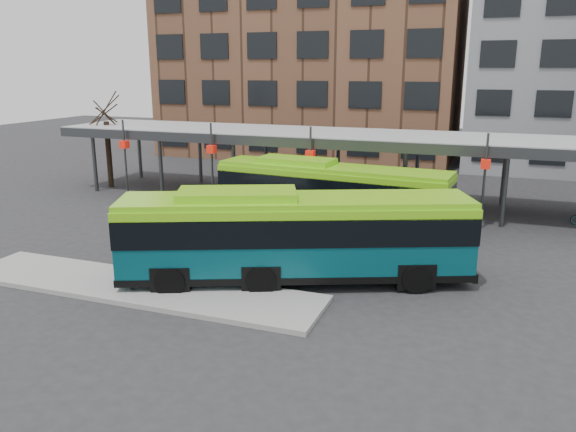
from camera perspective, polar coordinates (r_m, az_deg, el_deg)
The scene contains 8 objects.
ground at distance 21.56m, azimuth 1.83°, elevation -6.51°, with size 120.00×120.00×0.00m, color #28282B.
boarding_island at distance 21.39m, azimuth -15.05°, elevation -6.96°, with size 14.00×3.00×0.18m, color gray.
canopy at distance 32.81m, azimuth 8.97°, elevation 7.75°, with size 40.00×6.53×4.80m.
tree at distance 39.81m, azimuth -17.76°, elevation 6.31°, with size 1.64×1.64×5.60m.
building_brick at distance 53.71m, azimuth 2.62°, elevation 18.17°, with size 26.00×14.00×22.00m, color brown.
bus_front at distance 20.84m, azimuth 0.63°, elevation -1.88°, with size 12.97×7.45×3.56m.
bus_rear at distance 28.82m, azimuth 4.33°, elevation 2.53°, with size 12.22×3.68×3.32m.
pedestrian at distance 20.71m, azimuth -15.39°, elevation -4.85°, with size 0.58×0.73×1.73m.
Camera 1 is at (6.29, -19.08, 7.83)m, focal length 35.00 mm.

